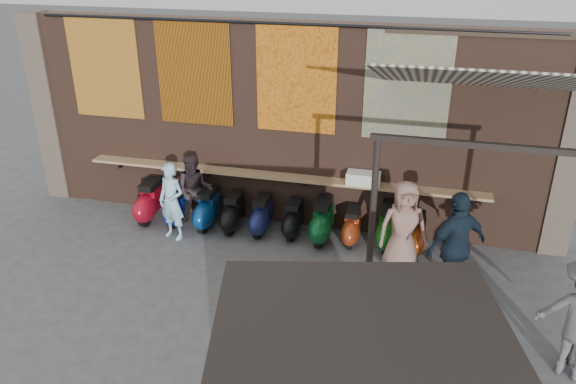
# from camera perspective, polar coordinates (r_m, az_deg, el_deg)

# --- Properties ---
(ground) EXTENTS (70.00, 70.00, 0.00)m
(ground) POSITION_cam_1_polar(r_m,az_deg,el_deg) (9.56, -4.55, -9.88)
(ground) COLOR #474749
(ground) RESTS_ON ground
(brick_wall) EXTENTS (10.00, 0.40, 4.00)m
(brick_wall) POSITION_cam_1_polar(r_m,az_deg,el_deg) (11.00, -0.47, 6.65)
(brick_wall) COLOR brown
(brick_wall) RESTS_ON ground
(pier_left) EXTENTS (0.50, 0.50, 4.00)m
(pier_left) POSITION_cam_1_polar(r_m,az_deg,el_deg) (13.25, -23.02, 7.84)
(pier_left) COLOR #4C4238
(pier_left) RESTS_ON ground
(pier_right) EXTENTS (0.50, 0.50, 4.00)m
(pier_right) POSITION_cam_1_polar(r_m,az_deg,el_deg) (10.98, 26.88, 3.87)
(pier_right) COLOR #4C4238
(pier_right) RESTS_ON ground
(eating_counter) EXTENTS (8.00, 0.32, 0.05)m
(eating_counter) POSITION_cam_1_polar(r_m,az_deg,el_deg) (10.98, -0.94, 1.60)
(eating_counter) COLOR #9E7A51
(eating_counter) RESTS_ON brick_wall
(shelf_box) EXTENTS (0.63, 0.32, 0.23)m
(shelf_box) POSITION_cam_1_polar(r_m,az_deg,el_deg) (10.62, 7.66, 1.38)
(shelf_box) COLOR white
(shelf_box) RESTS_ON eating_counter
(tapestry_redgold) EXTENTS (1.50, 0.02, 2.00)m
(tapestry_redgold) POSITION_cam_1_polar(r_m,az_deg,el_deg) (11.94, -18.11, 11.89)
(tapestry_redgold) COLOR maroon
(tapestry_redgold) RESTS_ON brick_wall
(tapestry_sun) EXTENTS (1.50, 0.02, 2.00)m
(tapestry_sun) POSITION_cam_1_polar(r_m,az_deg,el_deg) (11.07, -9.51, 11.81)
(tapestry_sun) COLOR #C7640B
(tapestry_sun) RESTS_ON brick_wall
(tapestry_orange) EXTENTS (1.50, 0.02, 2.00)m
(tapestry_orange) POSITION_cam_1_polar(r_m,az_deg,el_deg) (10.45, 0.83, 11.38)
(tapestry_orange) COLOR orange
(tapestry_orange) RESTS_ON brick_wall
(tapestry_multi) EXTENTS (1.50, 0.02, 2.00)m
(tapestry_multi) POSITION_cam_1_polar(r_m,az_deg,el_deg) (10.19, 12.02, 10.50)
(tapestry_multi) COLOR #255B89
(tapestry_multi) RESTS_ON brick_wall
(hang_rail) EXTENTS (9.50, 0.06, 0.06)m
(hang_rail) POSITION_cam_1_polar(r_m,az_deg,el_deg) (10.33, -0.84, 16.75)
(hang_rail) COLOR black
(hang_rail) RESTS_ON brick_wall
(scooter_stool_0) EXTENTS (0.39, 0.87, 0.83)m
(scooter_stool_0) POSITION_cam_1_polar(r_m,az_deg,el_deg) (11.86, -13.81, -0.95)
(scooter_stool_0) COLOR #A90D1E
(scooter_stool_0) RESTS_ON ground
(scooter_stool_1) EXTENTS (0.34, 0.75, 0.72)m
(scooter_stool_1) POSITION_cam_1_polar(r_m,az_deg,el_deg) (11.65, -11.17, -1.49)
(scooter_stool_1) COLOR navy
(scooter_stool_1) RESTS_ON ground
(scooter_stool_2) EXTENTS (0.37, 0.83, 0.79)m
(scooter_stool_2) POSITION_cam_1_polar(r_m,az_deg,el_deg) (11.38, -8.17, -1.72)
(scooter_stool_2) COLOR navy
(scooter_stool_2) RESTS_ON ground
(scooter_stool_3) EXTENTS (0.35, 0.78, 0.74)m
(scooter_stool_3) POSITION_cam_1_polar(r_m,az_deg,el_deg) (11.22, -5.57, -2.11)
(scooter_stool_3) COLOR black
(scooter_stool_3) RESTS_ON ground
(scooter_stool_4) EXTENTS (0.35, 0.78, 0.74)m
(scooter_stool_4) POSITION_cam_1_polar(r_m,az_deg,el_deg) (11.06, -2.69, -2.43)
(scooter_stool_4) COLOR #161D50
(scooter_stool_4) RESTS_ON ground
(scooter_stool_5) EXTENTS (0.33, 0.74, 0.70)m
(scooter_stool_5) POSITION_cam_1_polar(r_m,az_deg,el_deg) (10.96, 0.56, -2.78)
(scooter_stool_5) COLOR black
(scooter_stool_5) RESTS_ON ground
(scooter_stool_6) EXTENTS (0.39, 0.87, 0.83)m
(scooter_stool_6) POSITION_cam_1_polar(r_m,az_deg,el_deg) (10.77, 3.51, -2.99)
(scooter_stool_6) COLOR #0B4F23
(scooter_stool_6) RESTS_ON ground
(scooter_stool_7) EXTENTS (0.32, 0.72, 0.68)m
(scooter_stool_7) POSITION_cam_1_polar(r_m,az_deg,el_deg) (10.78, 6.51, -3.52)
(scooter_stool_7) COLOR #9D3314
(scooter_stool_7) RESTS_ON ground
(scooter_stool_8) EXTENTS (0.40, 0.89, 0.84)m
(scooter_stool_8) POSITION_cam_1_polar(r_m,az_deg,el_deg) (10.70, 10.14, -3.52)
(scooter_stool_8) COLOR #105112
(scooter_stool_8) RESTS_ON ground
(scooter_stool_9) EXTENTS (0.34, 0.76, 0.72)m
(scooter_stool_9) POSITION_cam_1_polar(r_m,az_deg,el_deg) (10.68, 12.96, -4.19)
(scooter_stool_9) COLOR #86340C
(scooter_stool_9) RESTS_ON ground
(diner_left) EXTENTS (0.64, 0.51, 1.53)m
(diner_left) POSITION_cam_1_polar(r_m,az_deg,el_deg) (10.94, -11.73, -0.95)
(diner_left) COLOR #9FCFE7
(diner_left) RESTS_ON ground
(diner_right) EXTENTS (0.85, 0.73, 1.51)m
(diner_right) POSITION_cam_1_polar(r_m,az_deg,el_deg) (11.35, -9.45, 0.15)
(diner_right) COLOR #2F2429
(diner_right) RESTS_ON ground
(shopper_navy) EXTENTS (1.14, 1.02, 1.86)m
(shopper_navy) POSITION_cam_1_polar(r_m,az_deg,el_deg) (9.30, 16.70, -5.28)
(shopper_navy) COLOR #172434
(shopper_navy) RESTS_ON ground
(shopper_tan) EXTENTS (0.95, 0.75, 1.70)m
(shopper_tan) POSITION_cam_1_polar(r_m,az_deg,el_deg) (9.81, 11.61, -3.55)
(shopper_tan) COLOR #966C5F
(shopper_tan) RESTS_ON ground
(stall_roof) EXTENTS (2.83, 2.41, 0.12)m
(stall_roof) POSITION_cam_1_polar(r_m,az_deg,el_deg) (4.86, 7.38, -13.53)
(stall_roof) COLOR black
(stall_roof) RESTS_ON market_stall
(stall_sign) EXTENTS (1.18, 0.32, 0.50)m
(stall_sign) POSITION_cam_1_polar(r_m,az_deg,el_deg) (5.96, 6.11, -13.84)
(stall_sign) COLOR gold
(stall_sign) RESTS_ON market_stall
(awning_canvas) EXTENTS (3.20, 3.28, 0.97)m
(awning_canvas) POSITION_cam_1_polar(r_m,az_deg,el_deg) (8.57, 19.91, 10.69)
(awning_canvas) COLOR beige
(awning_canvas) RESTS_ON brick_wall
(awning_ledger) EXTENTS (3.30, 0.08, 0.12)m
(awning_ledger) POSITION_cam_1_polar(r_m,az_deg,el_deg) (10.05, 19.58, 14.99)
(awning_ledger) COLOR #33261C
(awning_ledger) RESTS_ON brick_wall
(awning_header) EXTENTS (3.00, 0.08, 0.08)m
(awning_header) POSITION_cam_1_polar(r_m,az_deg,el_deg) (7.26, 20.21, 4.37)
(awning_header) COLOR black
(awning_header) RESTS_ON awning_post_left
(awning_post_left) EXTENTS (0.09, 0.09, 3.10)m
(awning_post_left) POSITION_cam_1_polar(r_m,az_deg,el_deg) (7.86, 8.39, -5.06)
(awning_post_left) COLOR black
(awning_post_left) RESTS_ON ground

